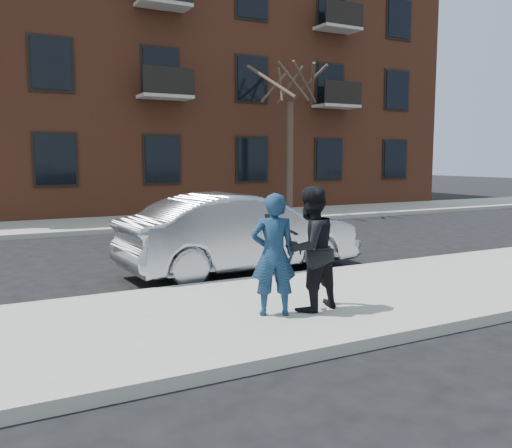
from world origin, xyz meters
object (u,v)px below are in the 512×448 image
silver_sedan (241,233)px  street_tree (290,70)px  man_hoodie (273,255)px  man_peacoat (310,249)px

silver_sedan → street_tree: bearing=-39.9°
street_tree → man_hoodie: (-7.31, -11.63, -4.56)m
street_tree → man_hoodie: 14.48m
silver_sedan → man_hoodie: (-1.13, -3.27, 0.19)m
street_tree → man_peacoat: size_ratio=3.97×
man_hoodie → man_peacoat: size_ratio=0.96×
man_hoodie → man_peacoat: (0.57, -0.02, 0.04)m
man_hoodie → silver_sedan: bearing=-87.2°
street_tree → man_peacoat: street_tree is taller
street_tree → man_peacoat: bearing=-120.1°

